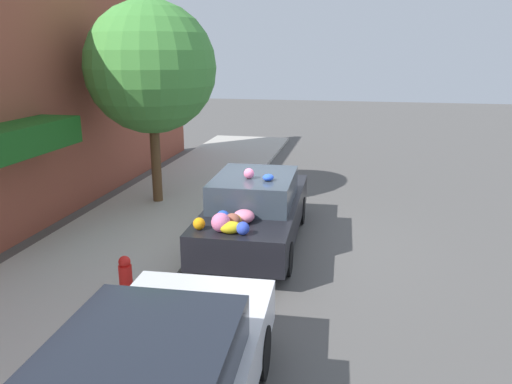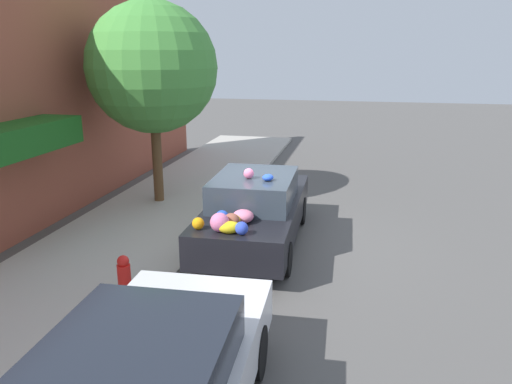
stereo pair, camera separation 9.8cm
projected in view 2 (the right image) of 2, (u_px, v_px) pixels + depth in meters
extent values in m
plane|color=#565451|center=(261.00, 243.00, 10.07)|extent=(60.00, 60.00, 0.00)
cube|color=#B2ADA3|center=(137.00, 231.00, 10.60)|extent=(24.00, 3.20, 0.11)
cube|color=#9E4C38|center=(28.00, 108.00, 10.35)|extent=(18.00, 0.30, 5.22)
cube|color=#195919|center=(21.00, 138.00, 9.30)|extent=(2.75, 0.90, 0.55)
cylinder|color=brown|center=(157.00, 158.00, 12.30)|extent=(0.24, 0.24, 2.18)
sphere|color=#47933D|center=(152.00, 68.00, 11.71)|extent=(3.08, 3.08, 3.08)
cylinder|color=red|center=(125.00, 282.00, 7.55)|extent=(0.20, 0.20, 0.55)
sphere|color=red|center=(123.00, 261.00, 7.46)|extent=(0.18, 0.18, 0.18)
cube|color=black|center=(256.00, 215.00, 9.92)|extent=(4.45, 1.81, 0.61)
cube|color=#333D47|center=(254.00, 189.00, 9.60)|extent=(2.02, 1.54, 0.54)
cylinder|color=black|center=(234.00, 207.00, 11.43)|extent=(0.61, 0.20, 0.60)
cylinder|color=black|center=(301.00, 211.00, 11.16)|extent=(0.61, 0.20, 0.60)
cylinder|color=black|center=(199.00, 252.00, 8.85)|extent=(0.61, 0.20, 0.60)
cylinder|color=black|center=(286.00, 259.00, 8.58)|extent=(0.61, 0.20, 0.60)
sphere|color=blue|center=(222.00, 217.00, 8.46)|extent=(0.26, 0.26, 0.23)
ellipsoid|color=blue|center=(250.00, 172.00, 11.66)|extent=(0.25, 0.21, 0.18)
ellipsoid|color=yellow|center=(235.00, 221.00, 8.33)|extent=(0.26, 0.26, 0.21)
sphere|color=pink|center=(220.00, 222.00, 8.08)|extent=(0.38, 0.38, 0.32)
sphere|color=olive|center=(266.00, 175.00, 11.36)|extent=(0.31, 0.31, 0.22)
sphere|color=blue|center=(242.00, 228.00, 7.96)|extent=(0.30, 0.30, 0.22)
sphere|color=orange|center=(198.00, 223.00, 8.20)|extent=(0.27, 0.27, 0.20)
ellipsoid|color=#95523F|center=(232.00, 221.00, 8.26)|extent=(0.27, 0.30, 0.25)
ellipsoid|color=green|center=(287.00, 176.00, 11.22)|extent=(0.34, 0.35, 0.21)
ellipsoid|color=yellow|center=(230.00, 227.00, 8.02)|extent=(0.35, 0.43, 0.20)
ellipsoid|color=pink|center=(243.00, 216.00, 8.51)|extent=(0.48, 0.48, 0.23)
sphere|color=pink|center=(249.00, 173.00, 9.28)|extent=(0.28, 0.28, 0.19)
ellipsoid|color=blue|center=(268.00, 177.00, 9.14)|extent=(0.28, 0.26, 0.12)
cube|color=#1E232D|center=(136.00, 361.00, 4.42)|extent=(1.95, 1.66, 0.46)
cylinder|color=black|center=(124.00, 339.00, 6.17)|extent=(0.65, 0.20, 0.64)
cylinder|color=black|center=(256.00, 352.00, 5.89)|extent=(0.65, 0.20, 0.64)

